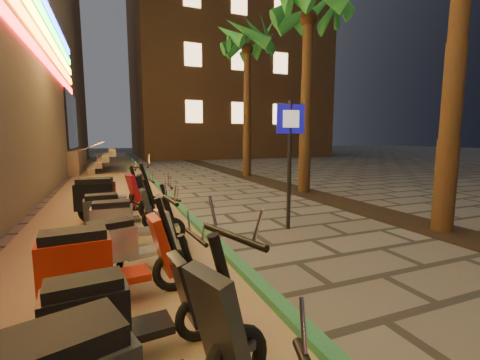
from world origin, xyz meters
name	(u,v)px	position (x,y,z in m)	size (l,w,h in m)	color
ground	(384,320)	(0.00, 0.00, 0.00)	(120.00, 120.00, 0.00)	#474442
parking_strip	(111,190)	(-2.60, 10.00, 0.01)	(3.40, 60.00, 0.01)	#8C7251
green_curb	(159,186)	(-0.90, 10.00, 0.05)	(0.18, 60.00, 0.10)	#276942
planting_strip	(342,203)	(3.60, 5.00, 0.01)	(1.20, 40.00, 0.02)	black
apartment_block	(220,38)	(9.00, 32.00, 12.50)	(18.00, 16.06, 25.00)	brown
palm_c	(308,17)	(3.60, 7.00, 5.73)	(2.97, 3.02, 6.91)	#472D19
palm_d	(247,50)	(3.60, 12.00, 5.94)	(2.97, 3.02, 7.16)	#472D19
pedestrian_sign	(290,147)	(0.80, 3.30, 1.69)	(0.57, 0.12, 2.61)	black
scooter_5	(117,314)	(-2.56, 0.32, 0.45)	(1.49, 0.54, 1.04)	black
scooter_6	(102,262)	(-2.69, 1.39, 0.52)	(1.69, 0.61, 1.19)	black
scooter_7	(128,243)	(-2.38, 2.18, 0.45)	(1.45, 0.75, 1.03)	black
scooter_8	(127,222)	(-2.33, 3.26, 0.47)	(1.55, 0.54, 1.09)	black
scooter_9	(115,211)	(-2.51, 4.18, 0.46)	(1.51, 0.53, 1.07)	black
scooter_10	(109,198)	(-2.62, 5.15, 0.57)	(1.87, 0.79, 1.31)	black
scooter_11	(107,195)	(-2.67, 5.96, 0.51)	(1.65, 0.89, 1.18)	black
scooter_12	(109,190)	(-2.62, 6.95, 0.46)	(1.51, 0.57, 1.06)	black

